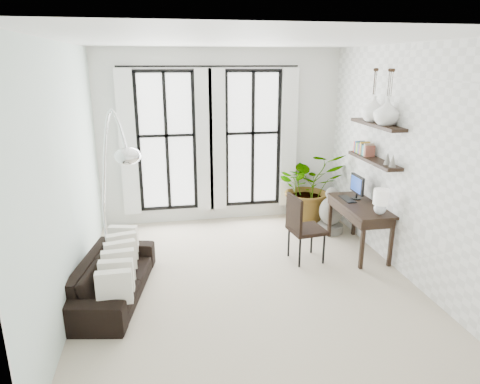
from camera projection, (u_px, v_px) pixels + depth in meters
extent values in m
plane|color=#C2B29A|center=(247.00, 279.00, 6.07)|extent=(5.00, 5.00, 0.00)
plane|color=white|center=(248.00, 40.00, 5.14)|extent=(5.00, 5.00, 0.00)
plane|color=silver|center=(67.00, 177.00, 5.22)|extent=(0.00, 5.00, 5.00)
plane|color=white|center=(404.00, 162.00, 5.99)|extent=(0.00, 5.00, 5.00)
plane|color=white|center=(221.00, 138.00, 7.96)|extent=(4.50, 0.00, 4.50)
cube|color=white|center=(167.00, 142.00, 7.77)|extent=(1.00, 0.02, 2.50)
cube|color=white|center=(128.00, 145.00, 7.56)|extent=(0.30, 0.04, 2.60)
cube|color=white|center=(204.00, 142.00, 7.79)|extent=(0.30, 0.04, 2.60)
cube|color=white|center=(253.00, 140.00, 8.05)|extent=(1.00, 0.02, 2.50)
cube|color=white|center=(218.00, 142.00, 7.84)|extent=(0.30, 0.04, 2.60)
cube|color=white|center=(289.00, 139.00, 8.07)|extent=(0.30, 0.04, 2.60)
cylinder|color=black|center=(209.00, 66.00, 7.44)|extent=(3.20, 0.03, 0.03)
cube|color=black|center=(374.00, 160.00, 6.57)|extent=(0.25, 1.30, 0.05)
cube|color=black|center=(377.00, 125.00, 6.41)|extent=(0.25, 1.30, 0.05)
cube|color=#DE4937|center=(358.00, 146.00, 7.06)|extent=(0.16, 0.04, 0.18)
cube|color=#2F5EA7|center=(360.00, 147.00, 7.02)|extent=(0.16, 0.04, 0.18)
cube|color=gold|center=(361.00, 147.00, 6.97)|extent=(0.16, 0.04, 0.18)
cube|color=#37A573|center=(362.00, 148.00, 6.93)|extent=(0.16, 0.04, 0.18)
cube|color=purple|center=(363.00, 148.00, 6.89)|extent=(0.16, 0.03, 0.18)
cube|color=gold|center=(365.00, 149.00, 6.85)|extent=(0.16, 0.03, 0.18)
cube|color=#464646|center=(366.00, 149.00, 6.80)|extent=(0.16, 0.03, 0.18)
cube|color=#36B3BF|center=(367.00, 150.00, 6.76)|extent=(0.16, 0.03, 0.18)
cube|color=tan|center=(369.00, 151.00, 6.72)|extent=(0.16, 0.03, 0.18)
cube|color=brown|center=(370.00, 151.00, 6.68)|extent=(0.16, 0.03, 0.18)
cone|color=gray|center=(388.00, 159.00, 6.16)|extent=(0.10, 0.10, 0.18)
cone|color=gray|center=(393.00, 161.00, 6.02)|extent=(0.10, 0.10, 0.18)
imported|color=black|center=(113.00, 277.00, 5.55)|extent=(1.06, 1.98, 0.55)
cube|color=silver|center=(114.00, 288.00, 4.84)|extent=(0.40, 0.12, 0.40)
cube|color=silver|center=(117.00, 276.00, 5.11)|extent=(0.40, 0.12, 0.40)
cube|color=silver|center=(119.00, 265.00, 5.37)|extent=(0.40, 0.12, 0.40)
cube|color=silver|center=(120.00, 256.00, 5.63)|extent=(0.40, 0.12, 0.40)
cube|color=silver|center=(122.00, 247.00, 5.90)|extent=(0.40, 0.12, 0.40)
cube|color=silver|center=(124.00, 239.00, 6.16)|extent=(0.40, 0.12, 0.40)
imported|color=#2D7228|center=(309.00, 186.00, 8.10)|extent=(1.27, 1.11, 1.38)
cube|color=black|center=(360.00, 205.00, 6.76)|extent=(0.57, 1.35, 0.04)
cube|color=black|center=(358.00, 211.00, 6.78)|extent=(0.52, 1.29, 0.12)
cube|color=black|center=(362.00, 245.00, 6.25)|extent=(0.05, 0.05, 0.75)
cube|color=black|center=(391.00, 243.00, 6.32)|extent=(0.05, 0.05, 0.75)
cube|color=black|center=(330.00, 216.00, 7.42)|extent=(0.05, 0.05, 0.75)
cube|color=black|center=(355.00, 215.00, 7.50)|extent=(0.05, 0.05, 0.75)
cube|color=black|center=(357.00, 184.00, 6.93)|extent=(0.04, 0.42, 0.30)
cube|color=navy|center=(356.00, 184.00, 6.93)|extent=(0.00, 0.36, 0.24)
cube|color=black|center=(347.00, 199.00, 6.97)|extent=(0.15, 0.40, 0.02)
sphere|color=silver|center=(380.00, 209.00, 6.24)|extent=(0.18, 0.18, 0.18)
cylinder|color=white|center=(381.00, 197.00, 6.19)|extent=(0.22, 0.22, 0.22)
cube|color=black|center=(307.00, 230.00, 6.51)|extent=(0.56, 0.56, 0.06)
cube|color=black|center=(294.00, 214.00, 6.37)|extent=(0.11, 0.50, 0.55)
cylinder|color=black|center=(297.00, 252.00, 6.37)|extent=(0.03, 0.03, 0.47)
cylinder|color=black|center=(323.00, 250.00, 6.44)|extent=(0.03, 0.03, 0.47)
cylinder|color=black|center=(290.00, 242.00, 6.75)|extent=(0.03, 0.03, 0.47)
cylinder|color=black|center=(314.00, 240.00, 6.81)|extent=(0.03, 0.03, 0.47)
cylinder|color=silver|center=(110.00, 277.00, 6.02)|extent=(0.36, 0.36, 0.10)
cylinder|color=silver|center=(107.00, 244.00, 5.88)|extent=(0.04, 0.04, 1.00)
ellipsoid|color=silver|center=(128.00, 156.00, 5.19)|extent=(0.32, 0.32, 0.21)
cylinder|color=gray|center=(330.00, 228.00, 7.74)|extent=(0.46, 0.46, 0.14)
ellipsoid|color=gray|center=(331.00, 211.00, 7.65)|extent=(0.42, 0.42, 0.51)
sphere|color=gray|center=(332.00, 194.00, 7.55)|extent=(0.23, 0.23, 0.23)
imported|color=white|center=(387.00, 112.00, 6.12)|extent=(0.37, 0.37, 0.38)
imported|color=white|center=(374.00, 109.00, 6.49)|extent=(0.37, 0.37, 0.38)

